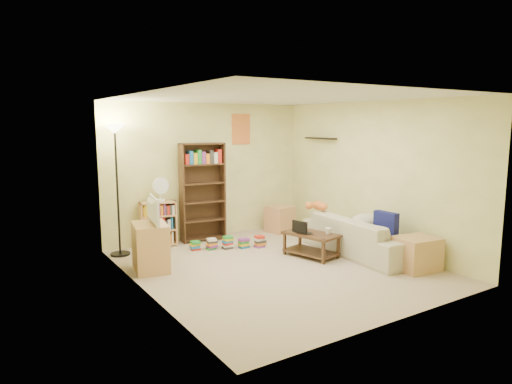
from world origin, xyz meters
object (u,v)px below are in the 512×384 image
Objects in this scene: desk_fan at (160,188)px; tall_bookshelf at (203,190)px; tabby_cat at (318,206)px; floor_lamp at (116,151)px; side_table at (280,219)px; tv_stand at (151,247)px; sofa at (360,236)px; coffee_table at (311,242)px; end_cabinet at (417,254)px; laptop at (304,232)px; television at (149,210)px; short_bookshelf at (158,224)px; mug at (328,231)px.

tall_bookshelf is at bearing 0.85° from desk_fan.
tabby_cat is 0.23× the size of floor_lamp.
tall_bookshelf reaches higher than side_table.
tv_stand is (-2.97, 0.22, -0.35)m from tabby_cat.
desk_fan is at bearing 8.72° from floor_lamp.
sofa is 2.25× the size of coffee_table.
side_table is 3.04m from end_cabinet.
desk_fan is at bearing 53.62° from sofa.
tv_stand is at bearing -162.63° from side_table.
laptop is 0.51× the size of television.
tabby_cat reaches higher than coffee_table.
tabby_cat reaches higher than sofa.
floor_lamp reaches higher than tabby_cat.
floor_lamp is (-3.13, 1.24, 1.00)m from tabby_cat.
tv_stand is at bearing 0.00° from television.
television is 1.40m from short_bookshelf.
tabby_cat reaches higher than side_table.
tall_bookshelf is 3.81m from end_cabinet.
end_cabinet is at bearing -42.02° from floor_lamp.
side_table is at bearing 1.96° from short_bookshelf.
mug is 2.92m from desk_fan.
short_bookshelf is at bearing -14.64° from television.
tabby_cat is at bearing 62.05° from mug.
tabby_cat is 1.16× the size of desk_fan.
tabby_cat is at bearing -87.98° from laptop.
sofa is 3.16× the size of television.
end_cabinet is at bearing -111.51° from television.
tabby_cat is 2.99m from television.
television is at bearing -107.73° from short_bookshelf.
television reaches higher than side_table.
coffee_table is 2.77× the size of laptop.
desk_fan is at bearing 175.07° from side_table.
tall_bookshelf is (-1.01, 1.87, 0.70)m from coffee_table.
side_table is (0.38, 1.85, -0.18)m from mug.
short_bookshelf is (-2.41, 1.40, -0.30)m from tabby_cat.
desk_fan is (0.61, 1.14, 0.14)m from television.
tabby_cat is 0.88m from coffee_table.
side_table is at bearing -1.85° from tall_bookshelf.
laptop is (-0.08, 0.08, 0.15)m from coffee_table.
end_cabinet is at bearing -21.51° from tv_stand.
tabby_cat is at bearing -90.47° from side_table.
short_bookshelf is 0.37× the size of floor_lamp.
tv_stand is at bearing -134.87° from tall_bookshelf.
floor_lamp is (-0.16, 1.02, 1.35)m from tv_stand.
floor_lamp is (-3.35, 2.07, 1.39)m from sofa.
desk_fan is (-1.81, 1.86, 0.79)m from coffee_table.
sofa is 2.90m from tall_bookshelf.
tv_stand reaches higher than mug.
floor_lamp is (-0.16, 1.02, 0.81)m from television.
mug is (0.18, -0.20, 0.19)m from coffee_table.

